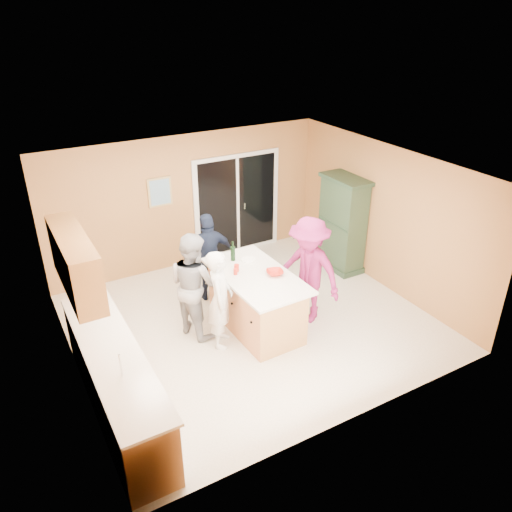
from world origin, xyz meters
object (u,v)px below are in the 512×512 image
woman_magenta (308,270)px  woman_navy (209,257)px  woman_white (220,299)px  kitchen_island (256,303)px  woman_grey (193,284)px  green_hutch (342,225)px

woman_magenta → woman_navy: bearing=-165.0°
woman_white → kitchen_island: bearing=-49.9°
kitchen_island → woman_grey: 1.05m
kitchen_island → woman_magenta: size_ratio=1.05×
woman_grey → kitchen_island: bearing=-132.3°
kitchen_island → green_hutch: (2.48, 1.01, 0.44)m
woman_grey → woman_magenta: bearing=-126.6°
green_hutch → woman_white: (-3.15, -1.11, -0.11)m
woman_grey → green_hutch: bearing=-98.0°
green_hutch → woman_white: green_hutch is taller
kitchen_island → woman_white: (-0.67, -0.11, 0.33)m
kitchen_island → woman_navy: size_ratio=1.19×
woman_navy → kitchen_island: bearing=100.4°
green_hutch → woman_grey: 3.42m
woman_grey → woman_magenta: size_ratio=0.95×
woman_white → woman_magenta: bearing=-61.8°
kitchen_island → woman_grey: woman_grey is taller
green_hutch → woman_magenta: (-1.62, -1.19, -0.00)m
woman_navy → woman_magenta: 1.79m
green_hutch → woman_navy: 2.73m
woman_navy → green_hutch: bearing=174.8°
kitchen_island → woman_white: 0.76m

